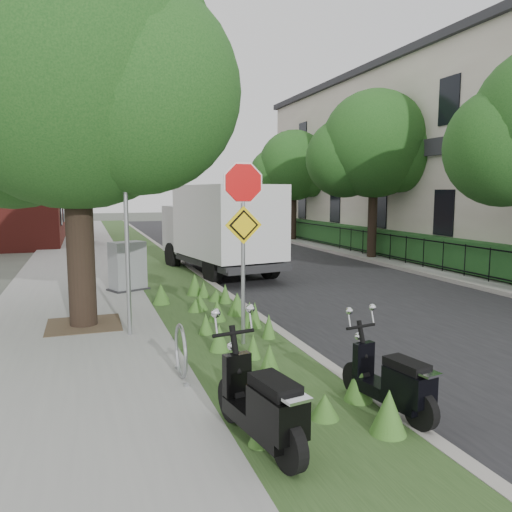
{
  "coord_description": "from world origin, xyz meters",
  "views": [
    {
      "loc": [
        -3.91,
        -7.35,
        2.72
      ],
      "look_at": [
        -0.32,
        3.07,
        1.3
      ],
      "focal_mm": 35.0,
      "sensor_mm": 36.0,
      "label": 1
    }
  ],
  "objects_px": {
    "sign_assembly": "(243,216)",
    "scooter_far": "(397,388)",
    "utility_cabinet": "(128,267)",
    "scooter_near": "(267,414)",
    "box_truck": "(221,225)"
  },
  "relations": [
    {
      "from": "scooter_far",
      "to": "utility_cabinet",
      "type": "xyz_separation_m",
      "value": [
        -2.3,
        8.83,
        0.27
      ]
    },
    {
      "from": "utility_cabinet",
      "to": "scooter_near",
      "type": "bearing_deg",
      "value": -86.21
    },
    {
      "from": "box_truck",
      "to": "utility_cabinet",
      "type": "height_order",
      "value": "box_truck"
    },
    {
      "from": "sign_assembly",
      "to": "scooter_near",
      "type": "height_order",
      "value": "sign_assembly"
    },
    {
      "from": "scooter_near",
      "to": "scooter_far",
      "type": "relative_size",
      "value": 1.13
    },
    {
      "from": "sign_assembly",
      "to": "box_truck",
      "type": "xyz_separation_m",
      "value": [
        1.7,
        7.84,
        -0.69
      ]
    },
    {
      "from": "box_truck",
      "to": "utility_cabinet",
      "type": "distance_m",
      "value": 4.0
    },
    {
      "from": "scooter_near",
      "to": "utility_cabinet",
      "type": "bearing_deg",
      "value": 93.79
    },
    {
      "from": "sign_assembly",
      "to": "utility_cabinet",
      "type": "bearing_deg",
      "value": 104.75
    },
    {
      "from": "sign_assembly",
      "to": "scooter_near",
      "type": "bearing_deg",
      "value": -103.92
    },
    {
      "from": "sign_assembly",
      "to": "scooter_far",
      "type": "distance_m",
      "value": 3.83
    },
    {
      "from": "scooter_far",
      "to": "utility_cabinet",
      "type": "height_order",
      "value": "utility_cabinet"
    },
    {
      "from": "box_truck",
      "to": "utility_cabinet",
      "type": "xyz_separation_m",
      "value": [
        -3.17,
        -2.26,
        -0.89
      ]
    },
    {
      "from": "scooter_far",
      "to": "utility_cabinet",
      "type": "relative_size",
      "value": 1.16
    },
    {
      "from": "sign_assembly",
      "to": "box_truck",
      "type": "distance_m",
      "value": 8.05
    }
  ]
}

